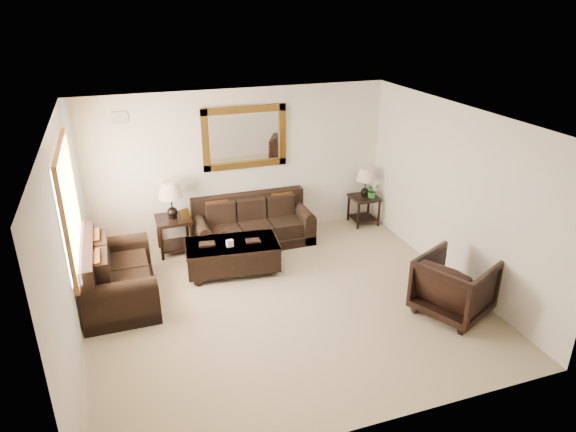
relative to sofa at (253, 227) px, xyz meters
name	(u,v)px	position (x,y,z in m)	size (l,w,h in m)	color
room	(283,218)	(-0.13, -2.09, 1.04)	(5.51, 5.01, 2.71)	tan
window	(70,205)	(-2.83, -1.19, 1.24)	(0.07, 1.96, 1.66)	white
mirror	(245,138)	(0.00, 0.38, 1.54)	(1.50, 0.06, 1.10)	#47330E
air_vent	(120,117)	(-2.03, 0.39, 2.04)	(0.25, 0.02, 0.18)	#999999
sofa	(253,227)	(0.00, 0.00, 0.00)	(2.07, 0.89, 0.85)	black
loveseat	(114,279)	(-2.42, -1.20, 0.04)	(1.01, 1.70, 0.96)	black
end_table_left	(172,207)	(-1.38, 0.08, 0.54)	(0.59, 0.59, 1.29)	black
end_table_right	(365,188)	(2.27, 0.11, 0.43)	(0.51, 0.51, 1.13)	black
coffee_table	(232,254)	(-0.59, -0.92, 0.01)	(1.55, 0.95, 0.63)	black
armchair	(455,283)	(2.04, -3.09, 0.16)	(0.91, 0.86, 0.94)	black
potted_plant	(372,192)	(2.38, 0.02, 0.36)	(0.26, 0.28, 0.22)	#22591E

